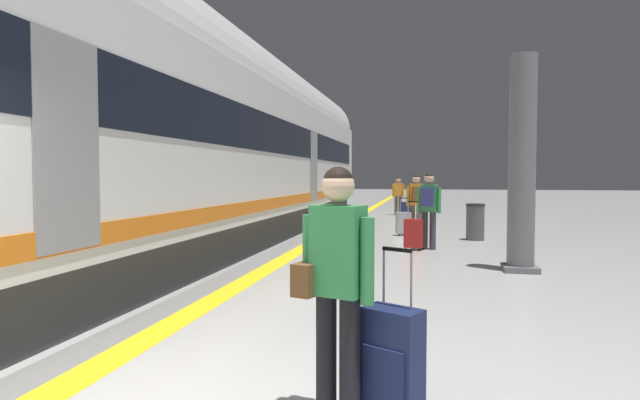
{
  "coord_description": "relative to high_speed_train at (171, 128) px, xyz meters",
  "views": [
    {
      "loc": [
        1.86,
        -2.43,
        1.6
      ],
      "look_at": [
        0.26,
        5.3,
        1.24
      ],
      "focal_mm": 29.28,
      "sensor_mm": 36.0,
      "label": 1
    }
  ],
  "objects": [
    {
      "name": "tactile_edge_band",
      "position": [
        1.76,
        3.33,
        -2.5
      ],
      "size": [
        0.57,
        80.0,
        0.01
      ],
      "primitive_type": "cube",
      "color": "slate",
      "rests_on": "ground"
    },
    {
      "name": "passenger_far",
      "position": [
        3.57,
        12.35,
        -1.6
      ],
      "size": [
        0.48,
        0.23,
        1.56
      ],
      "color": "brown",
      "rests_on": "ground"
    },
    {
      "name": "platform_pillar",
      "position": [
        6.29,
        0.09,
        -0.78
      ],
      "size": [
        0.56,
        0.56,
        3.6
      ],
      "color": "slate",
      "rests_on": "ground"
    },
    {
      "name": "high_speed_train",
      "position": [
        0.0,
        0.0,
        0.0
      ],
      "size": [
        2.94,
        31.21,
        4.97
      ],
      "color": "#38383D",
      "rests_on": "ground"
    },
    {
      "name": "passenger_near",
      "position": [
        4.45,
        5.14,
        -1.53
      ],
      "size": [
        0.5,
        0.37,
        1.64
      ],
      "color": "brown",
      "rests_on": "ground"
    },
    {
      "name": "suitcase_near",
      "position": [
        4.13,
        4.98,
        -2.16
      ],
      "size": [
        0.43,
        0.33,
        1.02
      ],
      "color": "#9E9EA3",
      "rests_on": "ground"
    },
    {
      "name": "traveller_foreground",
      "position": [
        4.18,
        -5.78,
        -1.54
      ],
      "size": [
        0.55,
        0.34,
        1.66
      ],
      "color": "black",
      "rests_on": "ground"
    },
    {
      "name": "suitcase_mid",
      "position": [
        4.47,
        2.24,
        -2.14
      ],
      "size": [
        0.42,
        0.3,
        1.06
      ],
      "color": "#A51E1E",
      "rests_on": "ground"
    },
    {
      "name": "rolling_suitcase_foreground",
      "position": [
        4.54,
        -5.71,
        -2.1
      ],
      "size": [
        0.44,
        0.37,
        1.13
      ],
      "color": "#19234C",
      "rests_on": "ground"
    },
    {
      "name": "suitcase_far",
      "position": [
        3.89,
        12.09,
        -2.2
      ],
      "size": [
        0.4,
        0.26,
        0.55
      ],
      "color": "#19234C",
      "rests_on": "ground"
    },
    {
      "name": "passenger_mid",
      "position": [
        4.78,
        2.42,
        -1.51
      ],
      "size": [
        0.51,
        0.38,
        1.67
      ],
      "color": "#383842",
      "rests_on": "ground"
    },
    {
      "name": "waste_bin",
      "position": [
        5.92,
        4.34,
        -2.05
      ],
      "size": [
        0.46,
        0.46,
        0.91
      ],
      "color": "#4C4C51",
      "rests_on": "ground"
    },
    {
      "name": "safety_line_strip",
      "position": [
        2.06,
        3.33,
        -2.5
      ],
      "size": [
        0.36,
        80.0,
        0.01
      ],
      "primitive_type": "cube",
      "color": "yellow",
      "rests_on": "ground"
    }
  ]
}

